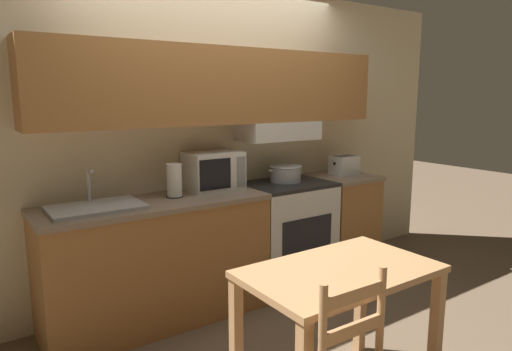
% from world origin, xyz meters
% --- Properties ---
extents(ground_plane, '(16.00, 16.00, 0.00)m').
position_xyz_m(ground_plane, '(0.00, 0.00, 0.00)').
color(ground_plane, brown).
extents(wall_back, '(5.34, 0.38, 2.55)m').
position_xyz_m(wall_back, '(0.02, -0.06, 1.47)').
color(wall_back, beige).
rests_on(wall_back, ground_plane).
extents(lower_counter_main, '(1.65, 0.59, 0.91)m').
position_xyz_m(lower_counter_main, '(-0.66, -0.29, 0.45)').
color(lower_counter_main, '#A36B38').
rests_on(lower_counter_main, ground_plane).
extents(lower_counter_right_stub, '(0.56, 0.59, 0.91)m').
position_xyz_m(lower_counter_right_stub, '(1.20, -0.29, 0.46)').
color(lower_counter_right_stub, '#A36B38').
rests_on(lower_counter_right_stub, ground_plane).
extents(stove_range, '(0.75, 0.57, 0.91)m').
position_xyz_m(stove_range, '(0.55, -0.28, 0.45)').
color(stove_range, silver).
rests_on(stove_range, ground_plane).
extents(cooking_pot, '(0.36, 0.28, 0.14)m').
position_xyz_m(cooking_pot, '(0.57, -0.23, 0.98)').
color(cooking_pot, '#B7BABF').
rests_on(cooking_pot, stove_range).
extents(microwave, '(0.43, 0.31, 0.30)m').
position_xyz_m(microwave, '(-0.11, -0.17, 1.06)').
color(microwave, silver).
rests_on(microwave, lower_counter_main).
extents(toaster, '(0.25, 0.18, 0.18)m').
position_xyz_m(toaster, '(1.25, -0.27, 1.00)').
color(toaster, silver).
rests_on(toaster, lower_counter_right_stub).
extents(sink_basin, '(0.60, 0.40, 0.26)m').
position_xyz_m(sink_basin, '(-1.07, -0.29, 0.92)').
color(sink_basin, '#B7BABF').
rests_on(sink_basin, lower_counter_main).
extents(paper_towel_roll, '(0.13, 0.13, 0.25)m').
position_xyz_m(paper_towel_roll, '(-0.48, -0.24, 1.03)').
color(paper_towel_roll, black).
rests_on(paper_towel_roll, lower_counter_main).
extents(dining_table, '(1.02, 0.62, 0.76)m').
position_xyz_m(dining_table, '(-0.22, -1.70, 0.64)').
color(dining_table, tan).
rests_on(dining_table, ground_plane).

